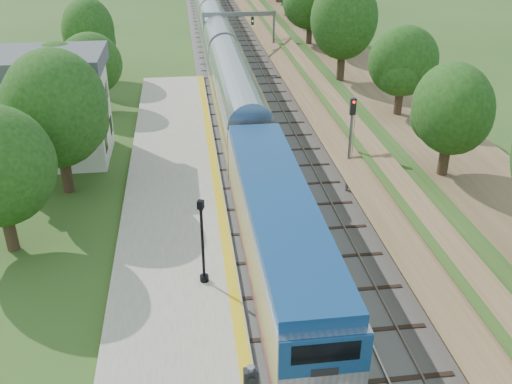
{
  "coord_description": "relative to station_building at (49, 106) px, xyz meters",
  "views": [
    {
      "loc": [
        -4.17,
        -11.17,
        17.38
      ],
      "look_at": [
        -0.5,
        17.05,
        2.8
      ],
      "focal_mm": 40.0,
      "sensor_mm": 36.0,
      "label": 1
    }
  ],
  "objects": [
    {
      "name": "signal_gantry",
      "position": [
        16.47,
        24.99,
        0.73
      ],
      "size": [
        8.4,
        0.38,
        6.2
      ],
      "color": "slate",
      "rests_on": "ground"
    },
    {
      "name": "trackbed",
      "position": [
        16.0,
        30.0,
        -4.02
      ],
      "size": [
        9.5,
        170.0,
        0.28
      ],
      "color": "#4C4944",
      "rests_on": "ground"
    },
    {
      "name": "train",
      "position": [
        14.0,
        36.65,
        -1.67
      ],
      "size": [
        3.24,
        129.87,
        4.77
      ],
      "color": "black",
      "rests_on": "trackbed"
    },
    {
      "name": "signal_farside",
      "position": [
        20.2,
        -8.27,
        -0.02
      ],
      "size": [
        0.35,
        0.28,
        6.46
      ],
      "color": "slate",
      "rests_on": "ground"
    },
    {
      "name": "yellow_stripe",
      "position": [
        11.65,
        -14.0,
        -3.7
      ],
      "size": [
        0.55,
        68.0,
        0.01
      ],
      "primitive_type": "cube",
      "color": "gold",
      "rests_on": "platform"
    },
    {
      "name": "trees_behind_platform",
      "position": [
        2.83,
        -9.33,
        0.44
      ],
      "size": [
        7.82,
        53.32,
        7.21
      ],
      "color": "#332316",
      "rests_on": "ground"
    },
    {
      "name": "lamppost_far",
      "position": [
        10.28,
        -17.61,
        -1.68
      ],
      "size": [
        0.45,
        0.45,
        4.54
      ],
      "color": "black",
      "rests_on": "platform"
    },
    {
      "name": "platform",
      "position": [
        8.8,
        -14.0,
        -3.9
      ],
      "size": [
        6.4,
        68.0,
        0.38
      ],
      "primitive_type": "cube",
      "color": "gray",
      "rests_on": "ground"
    },
    {
      "name": "embankment",
      "position": [
        24.35,
        30.0,
        -2.14
      ],
      "size": [
        10.64,
        170.0,
        11.7
      ],
      "color": "brown",
      "rests_on": "ground"
    },
    {
      "name": "station_building",
      "position": [
        0.0,
        0.0,
        0.0
      ],
      "size": [
        8.6,
        6.6,
        8.0
      ],
      "color": "white",
      "rests_on": "ground"
    }
  ]
}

